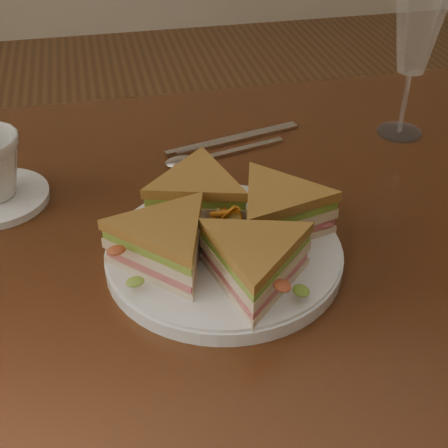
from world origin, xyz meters
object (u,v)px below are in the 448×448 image
object	(u,v)px
wine_glass	(416,39)
spoon	(197,159)
table	(234,288)
knife	(229,141)
sandwich_wedges	(224,228)
plate	(224,255)

from	to	relation	value
wine_glass	spoon	bearing A→B (deg)	-176.49
table	wine_glass	xyz separation A→B (m)	(0.30, 0.18, 0.24)
table	knife	world-z (taller)	knife
table	sandwich_wedges	size ratio (longest dim) A/B	4.08
table	wine_glass	size ratio (longest dim) A/B	5.92
sandwich_wedges	knife	size ratio (longest dim) A/B	1.39
plate	sandwich_wedges	xyz separation A→B (m)	(0.00, 0.00, 0.04)
table	knife	distance (m)	0.24
sandwich_wedges	wine_glass	size ratio (longest dim) A/B	1.45
sandwich_wedges	wine_glass	xyz separation A→B (m)	(0.33, 0.24, 0.10)
table	knife	bearing A→B (deg)	79.19
knife	wine_glass	world-z (taller)	wine_glass
sandwich_wedges	knife	xyz separation A→B (m)	(0.07, 0.27, -0.04)
plate	wine_glass	bearing A→B (deg)	36.59
spoon	knife	bearing A→B (deg)	26.71
sandwich_wedges	spoon	xyz separation A→B (m)	(0.01, 0.22, -0.04)
knife	wine_glass	size ratio (longest dim) A/B	1.05
spoon	wine_glass	bearing A→B (deg)	-10.62
plate	knife	bearing A→B (deg)	76.07
knife	wine_glass	bearing A→B (deg)	-20.18
spoon	plate	bearing A→B (deg)	-106.99
spoon	knife	distance (m)	0.07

